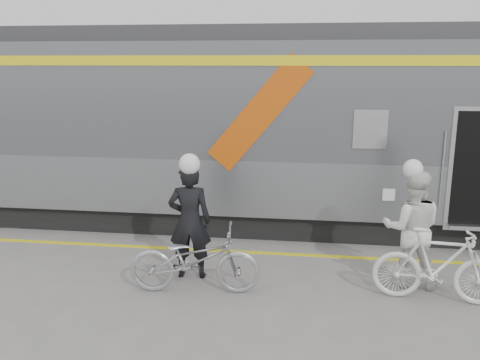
% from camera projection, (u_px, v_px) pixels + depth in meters
% --- Properties ---
extents(ground, '(90.00, 90.00, 0.00)m').
position_uv_depth(ground, '(228.00, 307.00, 7.29)').
color(ground, slate).
rests_on(ground, ground).
extents(train, '(24.00, 3.17, 4.10)m').
position_uv_depth(train, '(352.00, 129.00, 10.61)').
color(train, black).
rests_on(train, ground).
extents(safety_strip, '(24.00, 0.12, 0.01)m').
position_uv_depth(safety_strip, '(247.00, 252.00, 9.36)').
color(safety_strip, yellow).
rests_on(safety_strip, ground).
extents(man, '(0.73, 0.51, 1.88)m').
position_uv_depth(man, '(190.00, 221.00, 8.13)').
color(man, black).
rests_on(man, ground).
extents(bicycle_left, '(2.03, 0.88, 1.04)m').
position_uv_depth(bicycle_left, '(195.00, 260.00, 7.67)').
color(bicycle_left, '#A5A6AD').
rests_on(bicycle_left, ground).
extents(woman, '(0.96, 0.78, 1.84)m').
position_uv_depth(woman, '(412.00, 229.00, 7.83)').
color(woman, silver).
rests_on(woman, ground).
extents(bicycle_right, '(1.90, 0.70, 1.12)m').
position_uv_depth(bicycle_right, '(439.00, 265.00, 7.35)').
color(bicycle_right, silver).
rests_on(bicycle_right, ground).
extents(helmet_man, '(0.33, 0.33, 0.33)m').
position_uv_depth(helmet_man, '(188.00, 153.00, 7.87)').
color(helmet_man, white).
rests_on(helmet_man, man).
extents(helmet_woman, '(0.29, 0.29, 0.29)m').
position_uv_depth(helmet_woman, '(417.00, 161.00, 7.59)').
color(helmet_woman, white).
rests_on(helmet_woman, woman).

